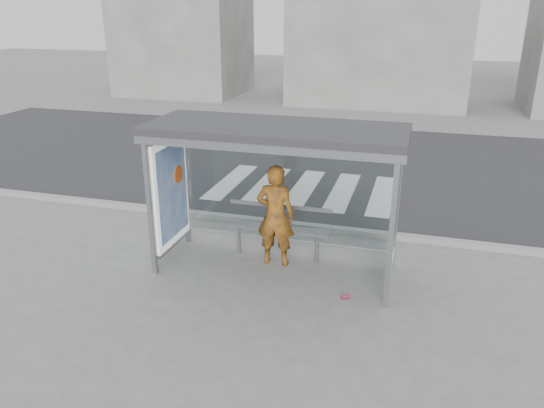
{
  "coord_description": "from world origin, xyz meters",
  "views": [
    {
      "loc": [
        2.29,
        -8.13,
        4.47
      ],
      "look_at": [
        -0.11,
        0.2,
        1.18
      ],
      "focal_mm": 35.0,
      "sensor_mm": 36.0,
      "label": 1
    }
  ],
  "objects_px": {
    "bus_shelter": "(255,161)",
    "person": "(275,216)",
    "bench": "(277,228)",
    "soda_can": "(345,297)"
  },
  "relations": [
    {
      "from": "bus_shelter",
      "to": "person",
      "type": "bearing_deg",
      "value": 31.94
    },
    {
      "from": "person",
      "to": "bench",
      "type": "height_order",
      "value": "person"
    },
    {
      "from": "bench",
      "to": "soda_can",
      "type": "height_order",
      "value": "bench"
    },
    {
      "from": "bus_shelter",
      "to": "soda_can",
      "type": "xyz_separation_m",
      "value": [
        1.73,
        -0.7,
        -1.95
      ]
    },
    {
      "from": "bus_shelter",
      "to": "bench",
      "type": "bearing_deg",
      "value": 57.63
    },
    {
      "from": "soda_can",
      "to": "person",
      "type": "bearing_deg",
      "value": 147.91
    },
    {
      "from": "bus_shelter",
      "to": "soda_can",
      "type": "relative_size",
      "value": 31.29
    },
    {
      "from": "bus_shelter",
      "to": "person",
      "type": "distance_m",
      "value": 1.1
    },
    {
      "from": "bench",
      "to": "bus_shelter",
      "type": "bearing_deg",
      "value": -122.37
    },
    {
      "from": "bus_shelter",
      "to": "bench",
      "type": "height_order",
      "value": "bus_shelter"
    }
  ]
}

